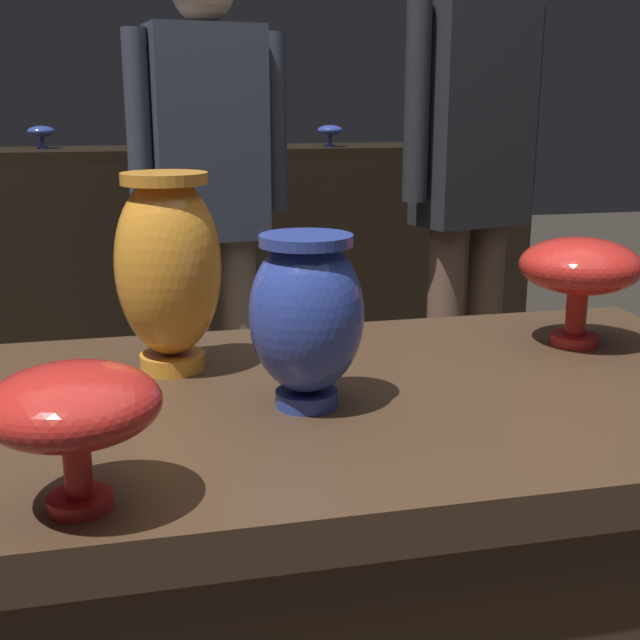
# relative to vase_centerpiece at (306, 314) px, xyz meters

# --- Properties ---
(back_display_shelf) EXTENTS (2.60, 0.40, 0.99)m
(back_display_shelf) POSITION_rel_vase_centerpiece_xyz_m (0.04, 2.24, -0.42)
(back_display_shelf) COLOR black
(back_display_shelf) RESTS_ON ground_plane
(vase_centerpiece) EXTENTS (0.14, 0.14, 0.21)m
(vase_centerpiece) POSITION_rel_vase_centerpiece_xyz_m (0.00, 0.00, 0.00)
(vase_centerpiece) COLOR #2D429E
(vase_centerpiece) RESTS_ON display_plinth
(vase_tall_behind) EXTENTS (0.14, 0.14, 0.27)m
(vase_tall_behind) POSITION_rel_vase_centerpiece_xyz_m (-0.15, 0.18, 0.03)
(vase_tall_behind) COLOR orange
(vase_tall_behind) RESTS_ON display_plinth
(vase_left_accent) EXTENTS (0.18, 0.18, 0.16)m
(vase_left_accent) POSITION_rel_vase_centerpiece_xyz_m (0.45, 0.16, 0.00)
(vase_left_accent) COLOR red
(vase_left_accent) RESTS_ON display_plinth
(vase_right_accent) EXTENTS (0.16, 0.16, 0.13)m
(vase_right_accent) POSITION_rel_vase_centerpiece_xyz_m (-0.25, -0.21, -0.02)
(vase_right_accent) COLOR red
(vase_right_accent) RESTS_ON display_plinth
(shelf_vase_center) EXTENTS (0.11, 0.11, 0.33)m
(shelf_vase_center) POSITION_rel_vase_centerpiece_xyz_m (0.04, 2.19, 0.24)
(shelf_vase_center) COLOR #E55B1E
(shelf_vase_center) RESTS_ON back_display_shelf
(shelf_vase_left) EXTENTS (0.10, 0.10, 0.08)m
(shelf_vase_left) POSITION_rel_vase_centerpiece_xyz_m (-0.48, 2.28, 0.13)
(shelf_vase_left) COLOR #2D429E
(shelf_vase_left) RESTS_ON back_display_shelf
(shelf_vase_right) EXTENTS (0.10, 0.10, 0.08)m
(shelf_vase_right) POSITION_rel_vase_centerpiece_xyz_m (0.56, 2.17, 0.13)
(shelf_vase_right) COLOR #2D429E
(shelf_vase_right) RESTS_ON back_display_shelf
(shelf_vase_far_right) EXTENTS (0.16, 0.16, 0.12)m
(shelf_vase_far_right) POSITION_rel_vase_centerpiece_xyz_m (1.08, 2.28, 0.17)
(shelf_vase_far_right) COLOR gray
(shelf_vase_far_right) RESTS_ON back_display_shelf
(visitor_near_right) EXTENTS (0.46, 0.26, 1.62)m
(visitor_near_right) POSITION_rel_vase_centerpiece_xyz_m (0.79, 1.38, 0.04)
(visitor_near_right) COLOR brown
(visitor_near_right) RESTS_ON ground_plane
(visitor_center_back) EXTENTS (0.47, 0.23, 1.54)m
(visitor_center_back) POSITION_rel_vase_centerpiece_xyz_m (0.05, 1.53, -0.01)
(visitor_center_back) COLOR #846B56
(visitor_center_back) RESTS_ON ground_plane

